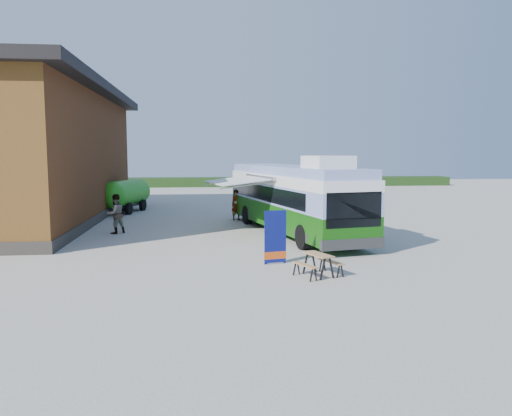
{
  "coord_description": "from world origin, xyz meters",
  "views": [
    {
      "loc": [
        -0.89,
        -18.99,
        3.75
      ],
      "look_at": [
        1.43,
        2.31,
        1.4
      ],
      "focal_mm": 35.0,
      "sensor_mm": 36.0,
      "label": 1
    }
  ],
  "objects": [
    {
      "name": "person_a",
      "position": [
        1.05,
        8.86,
        0.86
      ],
      "size": [
        0.72,
        0.58,
        1.73
      ],
      "primitive_type": "imported",
      "rotation": [
        0.0,
        0.0,
        0.29
      ],
      "color": "#999999",
      "rests_on": "ground"
    },
    {
      "name": "barn",
      "position": [
        -10.5,
        10.0,
        3.59
      ],
      "size": [
        9.6,
        21.2,
        7.5
      ],
      "color": "brown",
      "rests_on": "ground"
    },
    {
      "name": "bus",
      "position": [
        3.33,
        3.99,
        1.75
      ],
      "size": [
        4.92,
        12.18,
        3.66
      ],
      "rotation": [
        0.0,
        0.0,
        0.21
      ],
      "color": "#195E0F",
      "rests_on": "ground"
    },
    {
      "name": "ground",
      "position": [
        0.0,
        0.0,
        0.0
      ],
      "size": [
        100.0,
        100.0,
        0.0
      ],
      "primitive_type": "plane",
      "color": "#BCB7AD",
      "rests_on": "ground"
    },
    {
      "name": "banner",
      "position": [
        1.57,
        -2.45,
        0.75
      ],
      "size": [
        0.79,
        0.29,
        1.83
      ],
      "rotation": [
        0.0,
        0.0,
        0.21
      ],
      "color": "navy",
      "rests_on": "ground"
    },
    {
      "name": "slurry_tanker",
      "position": [
        -5.7,
        13.37,
        1.19
      ],
      "size": [
        2.68,
        5.42,
        2.06
      ],
      "rotation": [
        0.0,
        0.0,
        -0.28
      ],
      "color": "#2B9B1C",
      "rests_on": "ground"
    },
    {
      "name": "awning",
      "position": [
        0.92,
        4.28,
        2.68
      ],
      "size": [
        3.12,
        4.25,
        0.5
      ],
      "rotation": [
        0.0,
        0.0,
        0.21
      ],
      "color": "white",
      "rests_on": "ground"
    },
    {
      "name": "hedge",
      "position": [
        8.0,
        38.0,
        0.5
      ],
      "size": [
        40.0,
        3.0,
        1.0
      ],
      "primitive_type": "cube",
      "color": "#264419",
      "rests_on": "ground"
    },
    {
      "name": "picnic_table",
      "position": [
        2.63,
        -4.3,
        0.52
      ],
      "size": [
        1.54,
        1.47,
        0.69
      ],
      "rotation": [
        0.0,
        0.0,
        0.39
      ],
      "color": "tan",
      "rests_on": "ground"
    },
    {
      "name": "person_b",
      "position": [
        -4.94,
        4.8,
        0.93
      ],
      "size": [
        1.14,
        1.09,
        1.85
      ],
      "primitive_type": "imported",
      "rotation": [
        0.0,
        0.0,
        -2.52
      ],
      "color": "#999999",
      "rests_on": "ground"
    }
  ]
}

